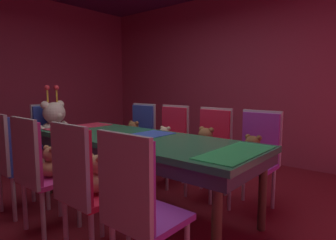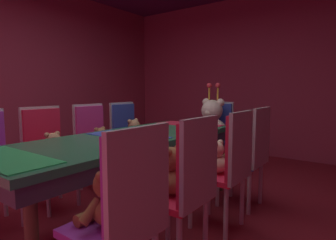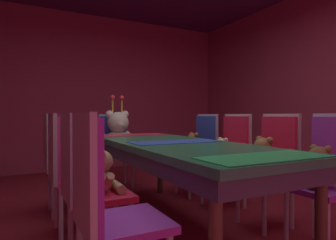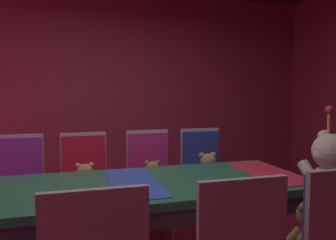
{
  "view_description": "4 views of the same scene",
  "coord_description": "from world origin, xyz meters",
  "views": [
    {
      "loc": [
        -1.92,
        -1.97,
        1.23
      ],
      "look_at": [
        0.25,
        -0.16,
        0.89
      ],
      "focal_mm": 30.47,
      "sensor_mm": 36.0,
      "label": 1
    },
    {
      "loc": [
        1.77,
        -1.78,
        1.15
      ],
      "look_at": [
        0.16,
        0.38,
        0.86
      ],
      "focal_mm": 30.09,
      "sensor_mm": 36.0,
      "label": 2
    },
    {
      "loc": [
        -1.21,
        -2.2,
        0.97
      ],
      "look_at": [
        -0.17,
        -0.2,
        0.93
      ],
      "focal_mm": 31.34,
      "sensor_mm": 36.0,
      "label": 3
    },
    {
      "loc": [
        2.14,
        -0.39,
        1.34
      ],
      "look_at": [
        -0.23,
        0.31,
        1.14
      ],
      "focal_mm": 35.17,
      "sensor_mm": 36.0,
      "label": 4
    }
  ],
  "objects": [
    {
      "name": "chair_left_0",
      "position": [
        -0.86,
        -0.84,
        0.6
      ],
      "size": [
        0.42,
        0.41,
        0.98
      ],
      "color": "purple",
      "rests_on": "ground_plane"
    },
    {
      "name": "wall_left",
      "position": [
        -2.6,
        0.0,
        1.4
      ],
      "size": [
        0.12,
        6.4,
        2.8
      ],
      "primitive_type": "cube",
      "color": "#99334C",
      "rests_on": "ground_plane"
    },
    {
      "name": "teddy_left_1",
      "position": [
        -0.71,
        -0.29,
        0.58
      ],
      "size": [
        0.24,
        0.31,
        0.29
      ],
      "color": "tan",
      "rests_on": "chair_left_1"
    },
    {
      "name": "banquet_table",
      "position": [
        0.0,
        0.0,
        0.65
      ],
      "size": [
        0.9,
        2.43,
        0.75
      ],
      "color": "#26724C",
      "rests_on": "ground_plane"
    },
    {
      "name": "king_teddy_bear",
      "position": [
        0.0,
        1.59,
        0.71
      ],
      "size": [
        0.61,
        0.47,
        0.78
      ],
      "rotation": [
        0.0,
        0.0,
        -1.57
      ],
      "color": "silver",
      "rests_on": "throne_chair"
    },
    {
      "name": "chair_left_2",
      "position": [
        -0.88,
        0.31,
        0.6
      ],
      "size": [
        0.42,
        0.41,
        0.98
      ],
      "color": "#CC338C",
      "rests_on": "ground_plane"
    },
    {
      "name": "teddy_left_2",
      "position": [
        -0.73,
        0.31,
        0.57
      ],
      "size": [
        0.22,
        0.28,
        0.27
      ],
      "color": "#9E7247",
      "rests_on": "chair_left_2"
    },
    {
      "name": "chair_left_1",
      "position": [
        -0.85,
        -0.29,
        0.6
      ],
      "size": [
        0.42,
        0.41,
        0.98
      ],
      "color": "red",
      "rests_on": "ground_plane"
    },
    {
      "name": "teddy_right_3",
      "position": [
        0.7,
        0.84,
        0.59
      ],
      "size": [
        0.25,
        0.32,
        0.3
      ],
      "rotation": [
        0.0,
        0.0,
        3.14
      ],
      "color": "brown",
      "rests_on": "chair_right_3"
    },
    {
      "name": "chair_left_3",
      "position": [
        -0.88,
        0.86,
        0.6
      ],
      "size": [
        0.42,
        0.41,
        0.98
      ],
      "color": "#2D47B2",
      "rests_on": "ground_plane"
    },
    {
      "name": "teddy_left_3",
      "position": [
        -0.73,
        0.86,
        0.59
      ],
      "size": [
        0.26,
        0.34,
        0.32
      ],
      "color": "tan",
      "rests_on": "chair_left_3"
    }
  ]
}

